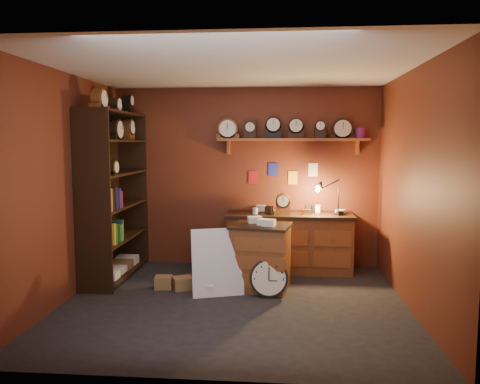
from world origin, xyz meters
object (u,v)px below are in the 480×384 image
Objects in this scene: shelving_unit at (112,188)px; big_round_clock at (269,278)px; workbench at (289,239)px; low_cabinet at (261,254)px.

big_round_clock is at bearing -17.86° from shelving_unit.
big_round_clock is at bearing -102.70° from workbench.
shelving_unit is 5.47× the size of big_round_clock.
workbench reaches higher than big_round_clock.
shelving_unit is 2.79× the size of low_cabinet.
workbench is at bearing 11.36° from shelving_unit.
workbench is at bearing 76.75° from low_cabinet.
big_round_clock is (0.11, -0.31, -0.22)m from low_cabinet.
low_cabinet is 0.40m from big_round_clock.
workbench is 3.91× the size of big_round_clock.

